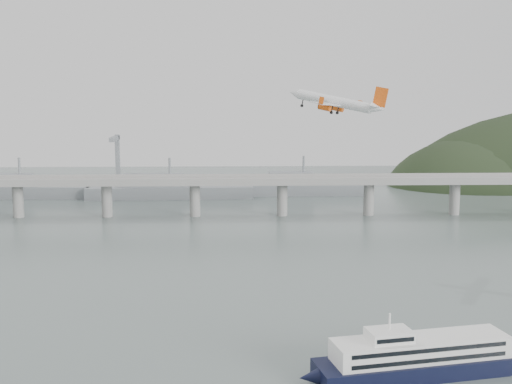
{
  "coord_description": "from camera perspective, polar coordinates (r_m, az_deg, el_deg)",
  "views": [
    {
      "loc": [
        -8.25,
        -186.14,
        72.93
      ],
      "look_at": [
        0.0,
        55.0,
        36.0
      ],
      "focal_mm": 48.0,
      "sensor_mm": 36.0,
      "label": 1
    }
  ],
  "objects": [
    {
      "name": "ground",
      "position": [
        200.09,
        0.55,
        -12.67
      ],
      "size": [
        900.0,
        900.0,
        0.0
      ],
      "primitive_type": "plane",
      "color": "slate",
      "rests_on": "ground"
    },
    {
      "name": "bridge",
      "position": [
        390.14,
        -0.9,
        0.56
      ],
      "size": [
        800.0,
        22.0,
        23.9
      ],
      "color": "gray",
      "rests_on": "ground"
    },
    {
      "name": "distant_fleet",
      "position": [
        479.26,
        -19.81,
        0.18
      ],
      "size": [
        453.0,
        60.9,
        40.0
      ],
      "color": "slate",
      "rests_on": "ground"
    },
    {
      "name": "ferry",
      "position": [
        184.88,
        13.52,
        -13.23
      ],
      "size": [
        89.62,
        28.58,
        17.03
      ],
      "rotation": [
        0.0,
        0.0,
        0.2
      ],
      "color": "black",
      "rests_on": "ground"
    },
    {
      "name": "airliner",
      "position": [
        268.4,
        6.71,
        7.45
      ],
      "size": [
        37.28,
        35.09,
        10.97
      ],
      "rotation": [
        0.05,
        -0.18,
        2.57
      ],
      "color": "silver",
      "rests_on": "ground"
    }
  ]
}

